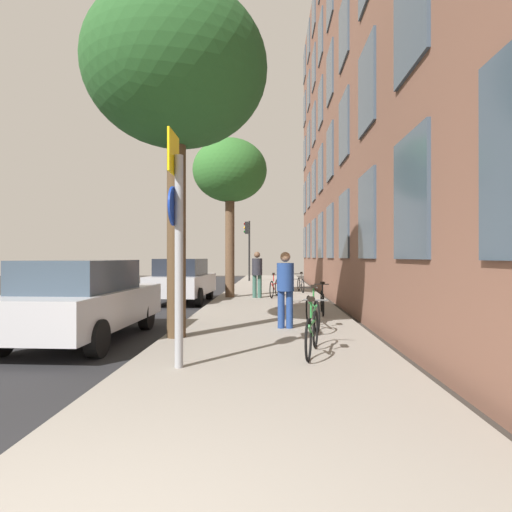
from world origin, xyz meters
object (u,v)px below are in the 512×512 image
Objects in this scene: bicycle_2 at (322,301)px; pedestrian_1 at (257,271)px; bicycle_1 at (312,311)px; pedestrian_0 at (285,285)px; traffic_light at (248,240)px; sign_post at (177,235)px; car_1 at (182,280)px; bicycle_4 at (274,288)px; tree_near at (176,71)px; tree_far at (230,172)px; bicycle_3 at (290,293)px; bicycle_5 at (301,284)px; bicycle_0 at (312,332)px; car_0 at (83,300)px.

bicycle_2 is 4.96m from pedestrian_1.
pedestrian_0 is (-0.59, 0.06, 0.58)m from bicycle_1.
sign_post is at bearing -89.38° from traffic_light.
car_1 is at bearing -162.77° from pedestrian_1.
pedestrian_0 reaches higher than bicycle_4.
tree_near reaches higher than tree_far.
bicycle_2 is at bearing -71.57° from bicycle_3.
car_1 is at bearing -98.08° from traffic_light.
bicycle_4 is 2.68m from bicycle_5.
sign_post is 2.66m from bicycle_0.
car_0 is at bearing -111.97° from pedestrian_1.
sign_post reaches higher than car_0.
tree_near reaches higher than car_1.
bicycle_2 is at bearing -37.90° from car_1.
bicycle_0 is 0.96× the size of bicycle_5.
bicycle_4 reaches higher than bicycle_2.
tree_far is 3.69× the size of pedestrian_0.
tree_near reaches higher than bicycle_5.
bicycle_3 reaches higher than bicycle_5.
pedestrian_0 reaches higher than bicycle_2.
pedestrian_1 is (1.31, 7.96, -4.21)m from tree_near.
tree_far reaches higher than car_0.
bicycle_0 is at bearing -83.81° from traffic_light.
tree_near is at bearing -106.59° from bicycle_5.
bicycle_2 is at bearing -79.31° from traffic_light.
tree_far is (0.22, 8.20, -0.31)m from tree_near.
pedestrian_0 is at bearing -82.78° from pedestrian_1.
traffic_light is 0.58× the size of tree_near.
car_0 is (-4.35, -5.80, 0.37)m from bicycle_3.
bicycle_3 is (-0.80, 2.40, 0.01)m from bicycle_2.
pedestrian_1 is (-1.46, 6.90, 0.64)m from bicycle_1.
bicycle_5 is 0.99× the size of pedestrian_0.
bicycle_4 is (1.68, -10.96, -2.32)m from traffic_light.
bicycle_3 is at bearing 53.12° from car_0.
car_1 is (-3.40, -1.15, 0.35)m from bicycle_4.
car_0 reaches higher than bicycle_1.
bicycle_4 is 7.17m from pedestrian_0.
bicycle_5 is at bearing 39.77° from tree_far.
traffic_light reaches higher than pedestrian_0.
bicycle_4 is 3.60m from car_1.
bicycle_2 is (3.05, -4.74, -4.57)m from tree_far.
bicycle_0 is 0.37× the size of car_0.
bicycle_4 is (-0.55, 9.60, 0.01)m from bicycle_0.
bicycle_3 is 4.79m from pedestrian_0.
traffic_light reaches higher than sign_post.
tree_near is 8.54m from car_1.
pedestrian_0 reaches higher than car_1.
pedestrian_1 reaches higher than car_0.
bicycle_2 is at bearing -57.28° from tree_far.
bicycle_2 is at bearing -74.89° from bicycle_4.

